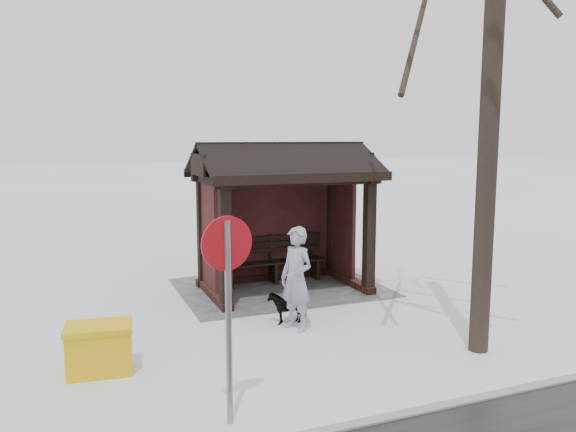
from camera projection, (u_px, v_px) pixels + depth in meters
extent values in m
plane|color=white|center=(284.00, 290.00, 11.76)|extent=(120.00, 120.00, 0.00)
cube|color=gray|center=(452.00, 405.00, 6.71)|extent=(120.00, 0.15, 0.06)
cube|color=gray|center=(280.00, 287.00, 11.95)|extent=(4.20, 3.20, 0.02)
cube|color=#3A1915|center=(269.00, 277.00, 12.58)|extent=(3.30, 0.22, 0.16)
cube|color=#3A1915|center=(347.00, 280.00, 12.31)|extent=(0.22, 2.10, 0.16)
cube|color=#3A1915|center=(214.00, 294.00, 11.20)|extent=(0.22, 2.10, 0.16)
cube|color=black|center=(369.00, 239.00, 11.33)|extent=(0.20, 0.20, 2.30)
cube|color=black|center=(225.00, 250.00, 10.22)|extent=(0.20, 0.20, 2.30)
cube|color=black|center=(330.00, 226.00, 12.98)|extent=(0.20, 0.20, 2.30)
cube|color=black|center=(202.00, 234.00, 11.88)|extent=(0.20, 0.20, 2.30)
cube|color=black|center=(269.00, 226.00, 12.42)|extent=(2.80, 0.08, 2.14)
cube|color=black|center=(342.00, 226.00, 12.44)|extent=(0.08, 1.17, 2.14)
cube|color=black|center=(209.00, 235.00, 11.33)|extent=(0.08, 1.17, 2.14)
cube|color=black|center=(301.00, 181.00, 10.61)|extent=(3.40, 0.20, 0.18)
cube|color=black|center=(269.00, 175.00, 12.26)|extent=(3.40, 0.20, 0.18)
cylinder|color=black|center=(492.00, 59.00, 7.86)|extent=(0.29, 0.29, 8.55)
imported|color=#9690A9|center=(296.00, 279.00, 9.26)|extent=(0.64, 0.75, 1.73)
imported|color=black|center=(288.00, 307.00, 9.70)|extent=(0.67, 0.34, 0.55)
cube|color=#E2AB0D|center=(100.00, 351.00, 7.62)|extent=(0.90, 0.65, 0.60)
cube|color=#E2AB0D|center=(99.00, 327.00, 7.57)|extent=(0.95, 0.70, 0.07)
cylinder|color=gray|center=(229.00, 324.00, 6.14)|extent=(0.07, 0.07, 2.30)
cylinder|color=#A90C16|center=(227.00, 243.00, 6.03)|extent=(0.60, 0.14, 0.60)
cylinder|color=white|center=(226.00, 243.00, 6.05)|extent=(0.46, 0.11, 0.46)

